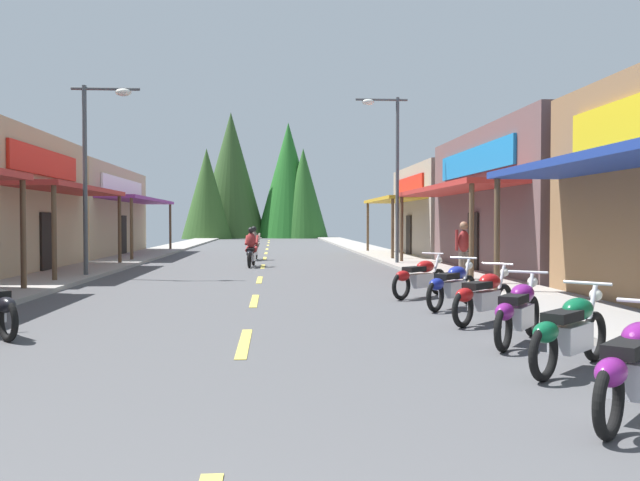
# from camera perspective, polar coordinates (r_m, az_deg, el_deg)

# --- Properties ---
(ground) EXTENTS (10.08, 86.01, 0.10)m
(ground) POSITION_cam_1_polar(r_m,az_deg,el_deg) (29.60, -4.78, -1.94)
(ground) COLOR #4C4C4F
(sidewalk_left) EXTENTS (2.36, 86.01, 0.12)m
(sidewalk_left) POSITION_cam_1_polar(r_m,az_deg,el_deg) (30.33, -16.62, -1.71)
(sidewalk_left) COLOR #9E9991
(sidewalk_left) RESTS_ON ground
(sidewalk_right) EXTENTS (2.36, 86.01, 0.12)m
(sidewalk_right) POSITION_cam_1_polar(r_m,az_deg,el_deg) (30.15, 7.13, -1.68)
(sidewalk_right) COLOR #9E9991
(sidewalk_right) RESTS_ON ground
(centerline_dashes) EXTENTS (0.16, 61.24, 0.01)m
(centerline_dashes) POSITION_cam_1_polar(r_m,az_deg,el_deg) (32.69, -4.70, -1.51)
(centerline_dashes) COLOR #E0C64C
(centerline_dashes) RESTS_ON ground
(storefront_left_far) EXTENTS (8.91, 12.76, 4.57)m
(storefront_left_far) POSITION_cam_1_polar(r_m,az_deg,el_deg) (37.34, -21.65, 2.28)
(storefront_left_far) COLOR tan
(storefront_left_far) RESTS_ON ground
(storefront_right_middle) EXTENTS (9.28, 11.55, 4.98)m
(storefront_right_middle) POSITION_cam_1_polar(r_m,az_deg,el_deg) (25.30, 21.02, 3.11)
(storefront_right_middle) COLOR brown
(storefront_right_middle) RESTS_ON ground
(storefront_right_far) EXTENTS (8.35, 9.39, 4.62)m
(storefront_right_far) POSITION_cam_1_polar(r_m,az_deg,el_deg) (35.59, 12.71, 2.44)
(storefront_right_far) COLOR gray
(storefront_right_far) RESTS_ON ground
(streetlamp_left) EXTENTS (2.11, 0.30, 6.02)m
(streetlamp_left) POSITION_cam_1_polar(r_m,az_deg,el_deg) (22.28, -18.50, 7.08)
(streetlamp_left) COLOR #474C51
(streetlamp_left) RESTS_ON ground
(streetlamp_right) EXTENTS (2.11, 0.30, 6.80)m
(streetlamp_right) POSITION_cam_1_polar(r_m,az_deg,el_deg) (27.53, 5.96, 7.00)
(streetlamp_right) COLOR #474C51
(streetlamp_right) RESTS_ON ground
(motorcycle_parked_right_0) EXTENTS (1.55, 1.62, 1.04)m
(motorcycle_parked_right_0) POSITION_cam_1_polar(r_m,az_deg,el_deg) (6.76, 25.05, -9.62)
(motorcycle_parked_right_0) COLOR black
(motorcycle_parked_right_0) RESTS_ON ground
(motorcycle_parked_right_1) EXTENTS (1.62, 1.54, 1.04)m
(motorcycle_parked_right_1) POSITION_cam_1_polar(r_m,az_deg,el_deg) (8.62, 20.42, -7.16)
(motorcycle_parked_right_1) COLOR black
(motorcycle_parked_right_1) RESTS_ON ground
(motorcycle_parked_right_2) EXTENTS (1.33, 1.80, 1.04)m
(motorcycle_parked_right_2) POSITION_cam_1_polar(r_m,az_deg,el_deg) (10.26, 16.43, -5.73)
(motorcycle_parked_right_2) COLOR black
(motorcycle_parked_right_2) RESTS_ON ground
(motorcycle_parked_right_3) EXTENTS (1.59, 1.58, 1.04)m
(motorcycle_parked_right_3) POSITION_cam_1_polar(r_m,az_deg,el_deg) (12.20, 13.68, -4.54)
(motorcycle_parked_right_3) COLOR black
(motorcycle_parked_right_3) RESTS_ON ground
(motorcycle_parked_right_4) EXTENTS (1.49, 1.67, 1.04)m
(motorcycle_parked_right_4) POSITION_cam_1_polar(r_m,az_deg,el_deg) (14.09, 11.12, -3.70)
(motorcycle_parked_right_4) COLOR black
(motorcycle_parked_right_4) RESTS_ON ground
(motorcycle_parked_right_5) EXTENTS (1.65, 1.52, 1.04)m
(motorcycle_parked_right_5) POSITION_cam_1_polar(r_m,az_deg,el_deg) (15.99, 8.45, -3.06)
(motorcycle_parked_right_5) COLOR black
(motorcycle_parked_right_5) RESTS_ON ground
(rider_cruising_lead) EXTENTS (0.60, 2.14, 1.57)m
(rider_cruising_lead) POSITION_cam_1_polar(r_m,az_deg,el_deg) (26.56, -5.84, -0.83)
(rider_cruising_lead) COLOR black
(rider_cruising_lead) RESTS_ON ground
(rider_cruising_trailing) EXTENTS (0.61, 2.14, 1.57)m
(rider_cruising_trailing) POSITION_cam_1_polar(r_m,az_deg,el_deg) (31.25, -5.61, -0.46)
(rider_cruising_trailing) COLOR black
(rider_cruising_trailing) RESTS_ON ground
(pedestrian_by_shop) EXTENTS (0.55, 0.36, 1.79)m
(pedestrian_by_shop) POSITION_cam_1_polar(r_m,az_deg,el_deg) (19.96, 12.08, -0.54)
(pedestrian_by_shop) COLOR #726659
(pedestrian_by_shop) RESTS_ON ground
(treeline_backdrop) EXTENTS (15.40, 10.93, 13.76)m
(treeline_backdrop) POSITION_cam_1_polar(r_m,az_deg,el_deg) (73.59, -5.38, 5.00)
(treeline_backdrop) COLOR #236823
(treeline_backdrop) RESTS_ON ground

